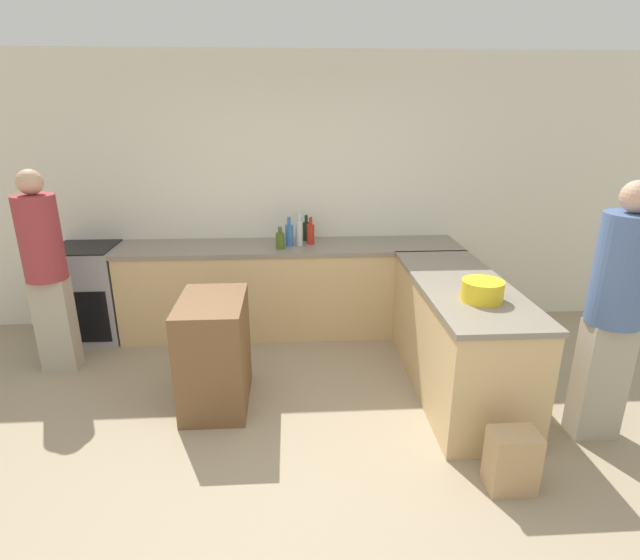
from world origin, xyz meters
name	(u,v)px	position (x,y,z in m)	size (l,w,h in m)	color
ground_plane	(294,473)	(0.00, 0.00, 0.00)	(14.00, 14.00, 0.00)	tan
wall_back	(289,194)	(0.00, 2.49, 1.35)	(8.00, 0.06, 2.70)	silver
counter_back	(291,288)	(0.00, 2.16, 0.46)	(3.33, 0.64, 0.91)	#D6B27A
counter_peninsula	(458,336)	(1.32, 0.96, 0.46)	(0.69, 1.82, 0.91)	#D6B27A
range_oven	(91,292)	(-1.97, 2.16, 0.46)	(0.61, 0.62, 0.92)	#99999E
island_table	(215,352)	(-0.59, 0.85, 0.43)	(0.48, 0.73, 0.85)	brown
mixing_bowl	(482,290)	(1.32, 0.59, 0.98)	(0.29, 0.29, 0.14)	yellow
hot_sauce_bottle	(311,233)	(0.20, 2.19, 1.01)	(0.07, 0.07, 0.27)	red
olive_oil_bottle	(280,240)	(-0.09, 2.02, 0.99)	(0.08, 0.08, 0.21)	#475B1E
wine_bottle_dark	(306,230)	(0.16, 2.33, 1.01)	(0.07, 0.07, 0.26)	black
water_bottle_blue	(289,234)	(-0.01, 2.14, 1.02)	(0.08, 0.08, 0.28)	#386BB7
vinegar_bottle_clear	(299,233)	(0.09, 2.13, 1.03)	(0.06, 0.06, 0.32)	silver
person_by_range	(45,266)	(-2.02, 1.48, 0.94)	(0.33, 0.33, 1.73)	#ADA38E
person_at_peninsula	(615,306)	(2.09, 0.29, 0.96)	(0.34, 0.34, 1.77)	#ADA38E
paper_bag	(512,461)	(1.29, -0.20, 0.20)	(0.28, 0.19, 0.39)	tan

